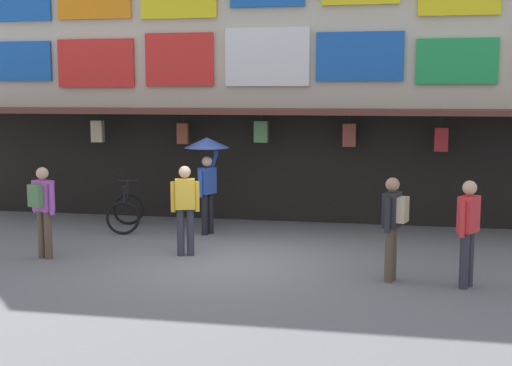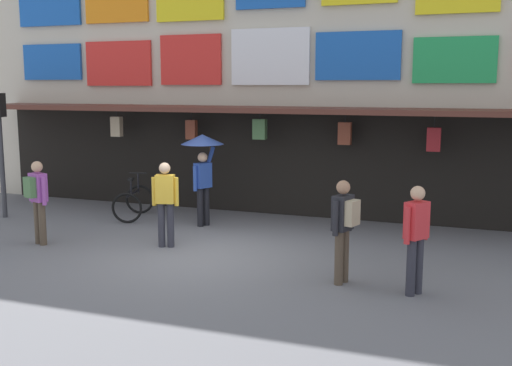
# 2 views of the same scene
# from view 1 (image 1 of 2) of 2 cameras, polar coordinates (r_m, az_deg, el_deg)

# --- Properties ---
(ground_plane) EXTENTS (80.00, 80.00, 0.00)m
(ground_plane) POSITION_cam_1_polar(r_m,az_deg,el_deg) (12.24, -2.33, -6.60)
(ground_plane) COLOR slate
(shopfront) EXTENTS (18.00, 2.60, 8.00)m
(shopfront) POSITION_cam_1_polar(r_m,az_deg,el_deg) (16.37, 1.32, 10.97)
(shopfront) COLOR beige
(shopfront) RESTS_ON ground
(bicycle_parked) EXTENTS (1.01, 1.31, 1.05)m
(bicycle_parked) POSITION_cam_1_polar(r_m,az_deg,el_deg) (15.19, -10.97, -2.42)
(bicycle_parked) COLOR black
(bicycle_parked) RESTS_ON ground
(pedestrian_in_yellow) EXTENTS (0.37, 0.47, 1.68)m
(pedestrian_in_yellow) POSITION_cam_1_polar(r_m,az_deg,el_deg) (10.88, 17.52, -3.63)
(pedestrian_in_yellow) COLOR #2D2D38
(pedestrian_in_yellow) RESTS_ON ground
(pedestrian_with_umbrella) EXTENTS (0.96, 0.96, 2.08)m
(pedestrian_with_umbrella) POSITION_cam_1_polar(r_m,az_deg,el_deg) (14.27, -4.17, 2.12)
(pedestrian_with_umbrella) COLOR black
(pedestrian_with_umbrella) RESTS_ON ground
(pedestrian_in_white) EXTENTS (0.43, 0.51, 1.68)m
(pedestrian_in_white) POSITION_cam_1_polar(r_m,az_deg,el_deg) (10.94, 11.53, -3.18)
(pedestrian_in_white) COLOR brown
(pedestrian_in_white) RESTS_ON ground
(pedestrian_in_green) EXTENTS (0.50, 0.44, 1.68)m
(pedestrian_in_green) POSITION_cam_1_polar(r_m,az_deg,el_deg) (12.79, -17.63, -1.83)
(pedestrian_in_green) COLOR brown
(pedestrian_in_green) RESTS_ON ground
(pedestrian_in_blue) EXTENTS (0.51, 0.32, 1.68)m
(pedestrian_in_blue) POSITION_cam_1_polar(r_m,az_deg,el_deg) (12.50, -6.02, -1.89)
(pedestrian_in_blue) COLOR #2D2D38
(pedestrian_in_blue) RESTS_ON ground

